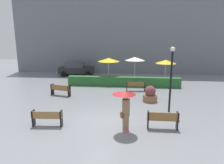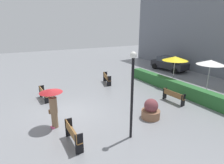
# 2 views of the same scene
# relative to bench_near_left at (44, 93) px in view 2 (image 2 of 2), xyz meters

# --- Properties ---
(ground_plane) EXTENTS (60.00, 60.00, 0.00)m
(ground_plane) POSITION_rel_bench_near_left_xyz_m (2.93, 0.92, -0.50)
(ground_plane) COLOR gray
(bench_near_left) EXTENTS (1.62, 0.47, 0.85)m
(bench_near_left) POSITION_rel_bench_near_left_xyz_m (0.00, 0.00, 0.00)
(bench_near_left) COLOR #9E7242
(bench_near_left) RESTS_ON ground
(bench_far_left) EXTENTS (1.73, 0.77, 0.88)m
(bench_far_left) POSITION_rel_bench_near_left_xyz_m (-1.32, 5.64, 0.02)
(bench_far_left) COLOR olive
(bench_far_left) RESTS_ON ground
(bench_back_row) EXTENTS (1.68, 0.46, 0.81)m
(bench_back_row) POSITION_rel_bench_near_left_xyz_m (4.69, 7.67, -0.02)
(bench_back_row) COLOR brown
(bench_back_row) RESTS_ON ground
(bench_near_right) EXTENTS (1.59, 0.35, 0.91)m
(bench_near_right) POSITION_rel_bench_near_left_xyz_m (5.97, 0.28, 0.04)
(bench_near_right) COLOR olive
(bench_near_right) RESTS_ON ground
(pedestrian_with_umbrella) EXTENTS (1.14, 1.14, 2.05)m
(pedestrian_with_umbrella) POSITION_rel_bench_near_left_xyz_m (4.07, -0.13, 0.91)
(pedestrian_with_umbrella) COLOR #8C6B4C
(pedestrian_with_umbrella) RESTS_ON ground
(planter_pot) EXTENTS (1.05, 1.05, 1.16)m
(planter_pot) POSITION_rel_bench_near_left_xyz_m (5.70, 4.87, -0.01)
(planter_pot) COLOR brown
(planter_pot) RESTS_ON ground
(lamp_post) EXTENTS (0.28, 0.28, 4.04)m
(lamp_post) POSITION_rel_bench_near_left_xyz_m (6.72, 2.83, 1.96)
(lamp_post) COLOR black
(lamp_post) RESTS_ON ground
(patio_umbrella_yellow) EXTENTS (2.13, 2.13, 2.57)m
(patio_umbrella_yellow) POSITION_rel_bench_near_left_xyz_m (2.00, 10.43, 1.88)
(patio_umbrella_yellow) COLOR silver
(patio_umbrella_yellow) RESTS_ON ground
(patio_umbrella_white) EXTENTS (2.02, 2.02, 2.60)m
(patio_umbrella_white) POSITION_rel_bench_near_left_xyz_m (4.60, 11.34, 1.92)
(patio_umbrella_white) COLOR silver
(patio_umbrella_white) RESTS_ON ground
(hedge_strip) EXTENTS (10.59, 0.70, 0.91)m
(hedge_strip) POSITION_rel_bench_near_left_xyz_m (3.53, 9.32, -0.05)
(hedge_strip) COLOR #28602D
(hedge_strip) RESTS_ON ground
(parked_car) EXTENTS (4.38, 2.37, 1.57)m
(parked_car) POSITION_rel_bench_near_left_xyz_m (-2.45, 14.38, 0.31)
(parked_car) COLOR black
(parked_car) RESTS_ON ground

